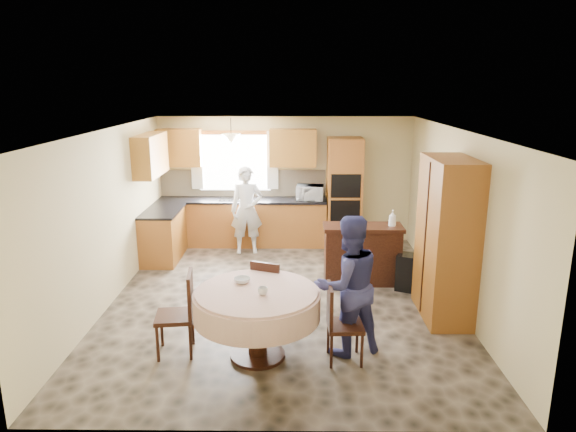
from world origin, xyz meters
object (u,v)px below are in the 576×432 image
Objects in this scene: oven_tower at (344,192)px; person_dining at (348,285)px; cupboard at (447,239)px; chair_left at (181,309)px; dining_table at (257,305)px; chair_right at (339,320)px; sideboard at (362,256)px; person_sink at (247,210)px; chair_back at (268,291)px.

person_dining is (-0.35, -4.20, -0.22)m from oven_tower.
chair_left is (-3.37, -1.06, -0.54)m from cupboard.
oven_tower is 4.59m from dining_table.
person_dining reaches higher than chair_right.
person_sink is (-1.97, 1.50, 0.38)m from sideboard.
chair_back is (0.99, 0.63, -0.03)m from chair_left.
person_sink is at bearing 142.82° from sideboard.
person_sink is at bearing -165.18° from oven_tower.
person_sink is (0.44, 3.77, 0.27)m from chair_left.
chair_right is at bearing -78.11° from person_sink.
chair_left reaches higher than chair_back.
dining_table is (-2.47, -1.15, -0.44)m from cupboard.
person_sink is 4.01m from person_dining.
person_dining is at bearing 8.00° from dining_table.
chair_back is at bearing 82.37° from dining_table.
chair_left is at bearing -18.72° from person_dining.
chair_left reaches higher than chair_right.
chair_left is (-2.30, -4.26, -0.51)m from oven_tower.
person_dining is at bearing 84.79° from chair_left.
cupboard is at bearing -53.82° from chair_right.
chair_left is at bearing -162.59° from cupboard.
chair_left is (-2.41, -2.26, 0.11)m from sideboard.
sideboard is at bearing -44.96° from person_sink.
person_sink reaches higher than dining_table.
oven_tower is 1.94m from person_sink.
cupboard is (0.96, -1.21, 0.65)m from sideboard.
dining_table is 1.08m from person_dining.
cupboard is 1.30× the size of person_dining.
chair_left is 0.60× the size of person_dining.
cupboard is at bearing 100.54° from chair_left.
chair_right is (1.83, -0.16, -0.04)m from chair_left.
dining_table is 0.91m from chair_left.
oven_tower is 4.48m from chair_right.
sideboard is at bearing 126.27° from chair_left.
oven_tower is at bearing 93.41° from sideboard.
dining_table is at bearing -90.90° from person_sink.
sideboard is 2.51m from person_sink.
dining_table is 3.89m from person_sink.
cupboard reaches higher than sideboard.
oven_tower reaches higher than sideboard.
chair_right is at bearing 157.14° from chair_back.
person_sink is (-2.93, 2.71, -0.27)m from cupboard.
cupboard is 2.48m from chair_back.
chair_left reaches higher than sideboard.
dining_table is 0.87× the size of person_dining.
chair_back is at bearing 115.62° from chair_left.
person_sink is at bearing -59.52° from chair_back.
oven_tower is at bearing 108.48° from cupboard.
chair_left is at bearing 52.99° from chair_back.
oven_tower reaches higher than dining_table.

